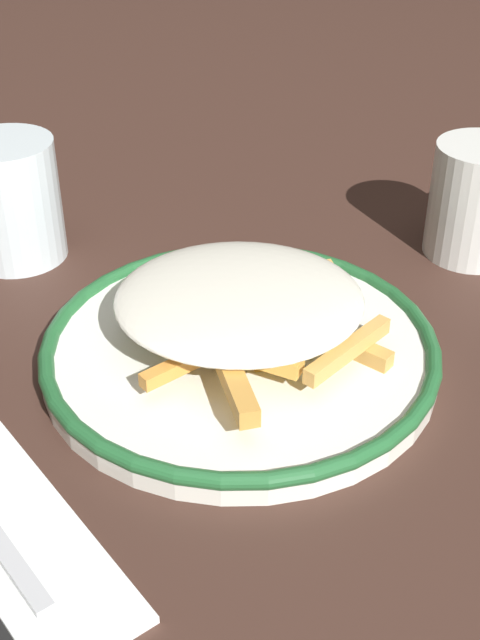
% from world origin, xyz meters
% --- Properties ---
extents(ground_plane, '(2.60, 2.60, 0.00)m').
position_xyz_m(ground_plane, '(0.00, 0.00, 0.00)').
color(ground_plane, '#3D261E').
extents(plate, '(0.27, 0.27, 0.02)m').
position_xyz_m(plate, '(0.00, 0.00, 0.01)').
color(plate, white).
rests_on(plate, ground_plane).
extents(fries_heap, '(0.23, 0.23, 0.04)m').
position_xyz_m(fries_heap, '(0.01, 0.01, 0.04)').
color(fries_heap, gold).
rests_on(fries_heap, plate).
extents(water_glass, '(0.08, 0.08, 0.10)m').
position_xyz_m(water_glass, '(-0.04, 0.23, 0.05)').
color(water_glass, silver).
rests_on(water_glass, ground_plane).
extents(coffee_mug, '(0.11, 0.08, 0.09)m').
position_xyz_m(coffee_mug, '(0.25, -0.01, 0.05)').
color(coffee_mug, white).
rests_on(coffee_mug, ground_plane).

